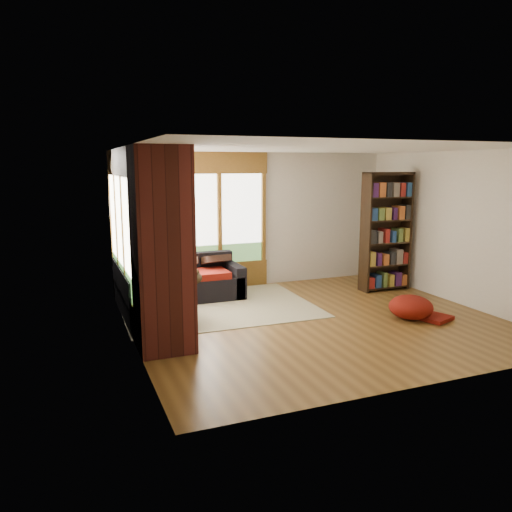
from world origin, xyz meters
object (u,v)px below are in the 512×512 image
object	(u,v)px
pouf	(411,306)
sectional_sofa	(167,288)
area_rug	(218,307)
dog_tan	(173,258)
dog_brindle	(180,269)
brick_chimney	(162,250)
bookshelf	(386,232)

from	to	relation	value
pouf	sectional_sofa	bearing A→B (deg)	147.28
area_rug	pouf	size ratio (longest dim) A/B	4.64
sectional_sofa	dog_tan	xyz separation A→B (m)	(0.14, 0.06, 0.49)
pouf	dog_brindle	world-z (taller)	dog_brindle
sectional_sofa	dog_brindle	bearing A→B (deg)	-87.01
sectional_sofa	pouf	size ratio (longest dim) A/B	3.25
area_rug	pouf	bearing A→B (deg)	-33.14
brick_chimney	bookshelf	distance (m)	4.81
area_rug	bookshelf	distance (m)	3.51
bookshelf	dog_brindle	world-z (taller)	bookshelf
area_rug	pouf	distance (m)	3.12
sectional_sofa	dog_tan	size ratio (longest dim) A/B	2.09
brick_chimney	dog_tan	xyz separation A→B (m)	(0.59, 2.10, -0.50)
brick_chimney	bookshelf	size ratio (longest dim) A/B	1.16
bookshelf	dog_brindle	size ratio (longest dim) A/B	2.40
sectional_sofa	pouf	world-z (taller)	sectional_sofa
dog_tan	pouf	bearing A→B (deg)	-56.87
dog_tan	dog_brindle	bearing A→B (deg)	-116.93
brick_chimney	area_rug	xyz separation A→B (m)	(1.21, 1.58, -1.29)
dog_brindle	sectional_sofa	bearing A→B (deg)	-10.55
area_rug	bookshelf	world-z (taller)	bookshelf
sectional_sofa	bookshelf	bearing A→B (deg)	-9.89
bookshelf	dog_brindle	distance (m)	4.04
area_rug	dog_brindle	bearing A→B (deg)	-159.67
brick_chimney	dog_tan	bearing A→B (deg)	74.40
sectional_sofa	area_rug	size ratio (longest dim) A/B	0.70
bookshelf	dog_tan	size ratio (longest dim) A/B	2.12
brick_chimney	sectional_sofa	xyz separation A→B (m)	(0.45, 2.05, -1.00)
bookshelf	area_rug	bearing A→B (deg)	179.83
sectional_sofa	pouf	xyz separation A→B (m)	(3.37, -2.17, -0.11)
pouf	dog_tan	bearing A→B (deg)	145.46
brick_chimney	area_rug	bearing A→B (deg)	52.59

